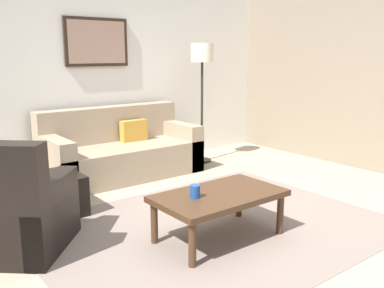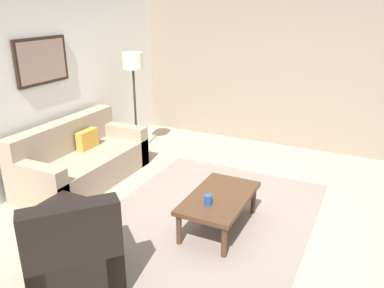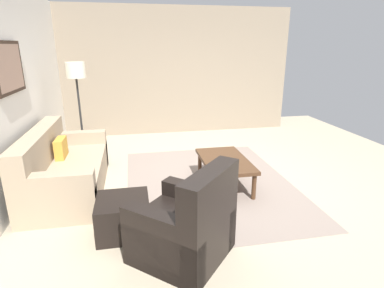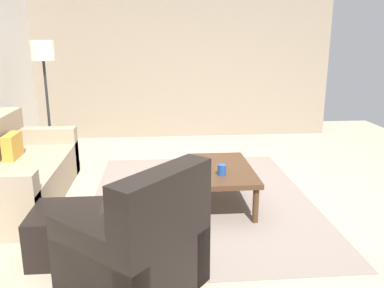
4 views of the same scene
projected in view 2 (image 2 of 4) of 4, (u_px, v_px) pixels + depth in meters
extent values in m
plane|color=tan|center=(206.00, 219.00, 4.70)|extent=(8.00, 8.00, 0.00)
cube|color=silver|center=(34.00, 85.00, 5.28)|extent=(6.00, 0.12, 2.80)
cube|color=gray|center=(278.00, 67.00, 6.74)|extent=(0.12, 5.20, 2.80)
cube|color=gray|center=(206.00, 218.00, 4.70)|extent=(3.11, 2.40, 0.01)
cube|color=gray|center=(85.00, 169.00, 5.58)|extent=(1.97, 0.92, 0.42)
cube|color=gray|center=(65.00, 150.00, 5.64)|extent=(1.97, 0.24, 0.88)
cube|color=gray|center=(36.00, 187.00, 4.80)|extent=(0.20, 0.92, 0.62)
cube|color=gray|center=(121.00, 143.00, 6.29)|extent=(0.20, 0.92, 0.62)
cube|color=gold|center=(87.00, 139.00, 5.71)|extent=(0.36, 0.12, 0.28)
cube|color=black|center=(73.00, 260.00, 3.59)|extent=(1.13, 1.13, 0.44)
cube|color=black|center=(74.00, 256.00, 3.25)|extent=(0.73, 0.68, 0.95)
cube|color=black|center=(107.00, 245.00, 3.68)|extent=(0.65, 0.71, 0.60)
cube|color=black|center=(35.00, 261.00, 3.45)|extent=(0.65, 0.71, 0.60)
cube|color=black|center=(66.00, 222.00, 4.25)|extent=(0.56, 0.56, 0.40)
cylinder|color=#472D1C|center=(224.00, 242.00, 3.94)|extent=(0.06, 0.06, 0.36)
cylinder|color=#472D1C|center=(254.00, 200.00, 4.77)|extent=(0.06, 0.06, 0.36)
cylinder|color=#472D1C|center=(179.00, 229.00, 4.15)|extent=(0.06, 0.06, 0.36)
cylinder|color=#472D1C|center=(215.00, 191.00, 4.98)|extent=(0.06, 0.06, 0.36)
cube|color=#472D1C|center=(219.00, 198.00, 4.39)|extent=(1.10, 0.64, 0.05)
cylinder|color=#1E478C|center=(208.00, 200.00, 4.18)|extent=(0.09, 0.09, 0.11)
cylinder|color=black|center=(137.00, 152.00, 6.73)|extent=(0.28, 0.28, 0.03)
cylinder|color=#262626|center=(135.00, 112.00, 6.48)|extent=(0.04, 0.04, 1.45)
cylinder|color=beige|center=(133.00, 61.00, 6.18)|extent=(0.32, 0.32, 0.26)
cube|color=black|center=(42.00, 61.00, 5.24)|extent=(0.88, 0.04, 0.63)
cube|color=#9C7A68|center=(43.00, 61.00, 5.23)|extent=(0.80, 0.01, 0.55)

